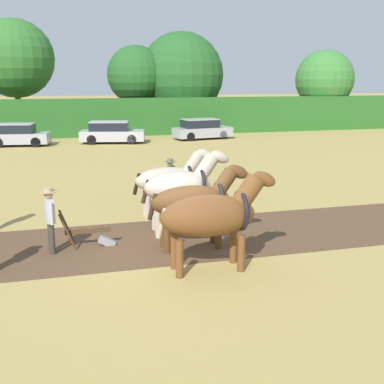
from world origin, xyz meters
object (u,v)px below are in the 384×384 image
(tree_center, at_px, (325,79))
(plow, at_px, (93,235))
(parked_car_center_left, at_px, (112,133))
(parked_car_left, at_px, (19,135))
(parked_car_center, at_px, (202,129))
(draft_horse_trail_right, at_px, (170,179))
(tree_center_left, at_px, (181,75))
(tree_left, at_px, (136,75))
(draft_horse_trail_left, at_px, (181,186))
(farmer_beside_team, at_px, (170,178))
(draft_horse_lead_left, at_px, (212,215))
(tree_far_left, at_px, (15,59))
(farmer_at_plow, at_px, (50,215))
(draft_horse_lead_right, at_px, (195,201))

(tree_center, relative_size, plow, 4.74)
(parked_car_center_left, bearing_deg, parked_car_left, -169.53)
(plow, relative_size, parked_car_center, 0.33)
(draft_horse_trail_right, height_order, parked_car_center_left, draft_horse_trail_right)
(tree_center, bearing_deg, tree_center_left, 171.39)
(tree_left, bearing_deg, parked_car_center, -62.18)
(draft_horse_trail_left, distance_m, parked_car_center, 22.23)
(farmer_beside_team, relative_size, parked_car_left, 0.40)
(farmer_beside_team, bearing_deg, draft_horse_trail_left, -62.94)
(farmer_beside_team, relative_size, parked_car_center_left, 0.35)
(tree_left, bearing_deg, parked_car_center_left, -111.03)
(tree_left, relative_size, draft_horse_lead_left, 2.44)
(tree_far_left, relative_size, tree_center, 1.31)
(tree_center_left, bearing_deg, draft_horse_trail_left, -103.64)
(draft_horse_lead_left, relative_size, farmer_beside_team, 1.81)
(tree_left, height_order, farmer_at_plow, tree_left)
(draft_horse_trail_left, bearing_deg, plow, -163.52)
(draft_horse_trail_right, xyz_separation_m, parked_car_center, (6.68, 19.63, -0.51))
(tree_center, xyz_separation_m, draft_horse_lead_left, (-19.88, -29.91, -3.00))
(tree_center_left, relative_size, draft_horse_trail_right, 3.07)
(draft_horse_lead_left, xyz_separation_m, farmer_at_plow, (-3.69, 2.13, -0.32))
(farmer_beside_team, bearing_deg, parked_car_center_left, 124.76)
(draft_horse_trail_right, xyz_separation_m, farmer_at_plow, (-3.72, -2.57, -0.21))
(tree_left, distance_m, tree_center, 17.01)
(tree_far_left, xyz_separation_m, parked_car_left, (0.52, -8.03, -5.25))
(tree_center, height_order, parked_car_center, tree_center)
(farmer_at_plow, height_order, parked_car_center_left, farmer_at_plow)
(tree_far_left, xyz_separation_m, farmer_beside_team, (7.09, -25.60, -5.03))
(tree_left, xyz_separation_m, parked_car_center_left, (-2.95, -7.68, -3.99))
(tree_far_left, xyz_separation_m, parked_car_center, (13.42, -7.63, -5.25))
(draft_horse_trail_left, xyz_separation_m, plow, (-2.65, -0.77, -1.04))
(plow, bearing_deg, draft_horse_trail_right, 41.58)
(tree_center, bearing_deg, plow, -129.26)
(tree_far_left, bearing_deg, tree_center, -4.40)
(tree_center_left, relative_size, tree_center, 1.21)
(draft_horse_lead_right, relative_size, farmer_at_plow, 1.61)
(tree_center_left, relative_size, parked_car_left, 2.07)
(tree_center, bearing_deg, draft_horse_trail_right, -128.22)
(tree_far_left, height_order, plow, tree_far_left)
(tree_left, xyz_separation_m, tree_center, (16.94, -1.55, -0.38))
(tree_far_left, relative_size, farmer_beside_team, 5.58)
(plow, bearing_deg, tree_left, 79.41)
(draft_horse_lead_right, distance_m, parked_car_left, 23.20)
(plow, height_order, parked_car_center, parked_car_center)
(tree_center, bearing_deg, tree_left, 174.76)
(tree_left, height_order, draft_horse_trail_right, tree_left)
(farmer_beside_team, xyz_separation_m, parked_car_center_left, (-0.39, 17.44, -0.21))
(farmer_at_plow, relative_size, parked_car_left, 0.43)
(draft_horse_lead_right, distance_m, parked_car_center_left, 22.22)
(tree_left, bearing_deg, farmer_at_plow, -102.75)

